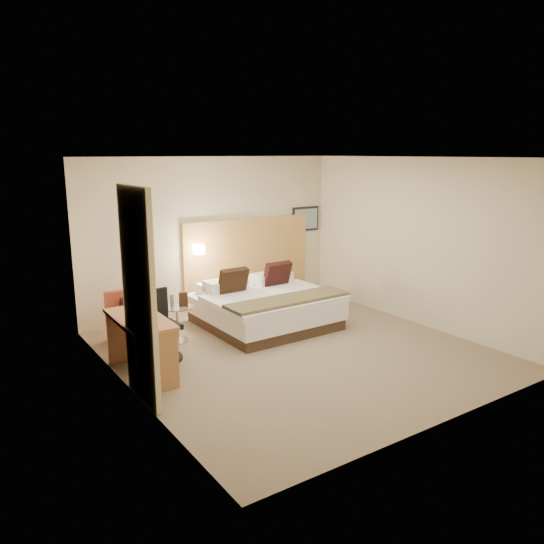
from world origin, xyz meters
TOP-DOWN VIEW (x-y plane):
  - floor at (0.00, 0.00)m, footprint 4.80×5.00m
  - ceiling at (0.00, 0.00)m, footprint 4.80×5.00m
  - wall_back at (0.00, 2.51)m, footprint 4.80×0.02m
  - wall_front at (0.00, -2.51)m, footprint 4.80×0.02m
  - wall_left at (-2.41, 0.00)m, footprint 0.02×5.00m
  - wall_right at (2.41, 0.00)m, footprint 0.02×5.00m
  - headboard_panel at (0.70, 2.47)m, footprint 2.60×0.04m
  - art_frame at (2.02, 2.48)m, footprint 0.62×0.03m
  - art_canvas at (2.02, 2.46)m, footprint 0.54×0.01m
  - lamp_arm at (-0.35, 2.42)m, footprint 0.02×0.12m
  - lamp_shade at (-0.35, 2.36)m, footprint 0.15×0.15m
  - curtain at (-2.36, -0.25)m, footprint 0.06×0.90m
  - bottle_a at (-1.30, 1.36)m, footprint 0.07×0.07m
  - menu_folder at (-1.15, 1.28)m, footprint 0.13×0.08m
  - bed at (0.25, 1.24)m, footprint 2.02×1.95m
  - lounge_chair at (-1.75, 1.74)m, footprint 0.74×0.66m
  - side_table at (-1.24, 1.33)m, footprint 0.60×0.60m
  - desk at (-2.11, 0.41)m, footprint 0.59×1.25m
  - desk_chair at (-1.73, 0.79)m, footprint 0.59×0.59m

SIDE VIEW (x-z plane):
  - floor at x=0.00m, z-range -0.02..0.00m
  - lounge_chair at x=-1.75m, z-range -0.08..0.67m
  - side_table at x=-1.24m, z-range 0.03..0.57m
  - bed at x=0.25m, z-range -0.17..0.80m
  - desk_chair at x=-1.73m, z-range -0.08..0.87m
  - desk at x=-2.11m, z-range 0.22..0.99m
  - bottle_a at x=-1.30m, z-range 0.54..0.73m
  - menu_folder at x=-1.15m, z-range 0.54..0.75m
  - headboard_panel at x=0.70m, z-range 0.30..1.60m
  - lamp_arm at x=-0.35m, z-range 1.14..1.16m
  - lamp_shade at x=-0.35m, z-range 1.07..1.22m
  - curtain at x=-2.36m, z-range 0.01..2.43m
  - wall_back at x=0.00m, z-range 0.00..2.70m
  - wall_front at x=0.00m, z-range 0.00..2.70m
  - wall_left at x=-2.41m, z-range 0.00..2.70m
  - wall_right at x=2.41m, z-range 0.00..2.70m
  - art_frame at x=2.02m, z-range 1.27..1.73m
  - art_canvas at x=2.02m, z-range 1.30..1.70m
  - ceiling at x=0.00m, z-range 2.70..2.72m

